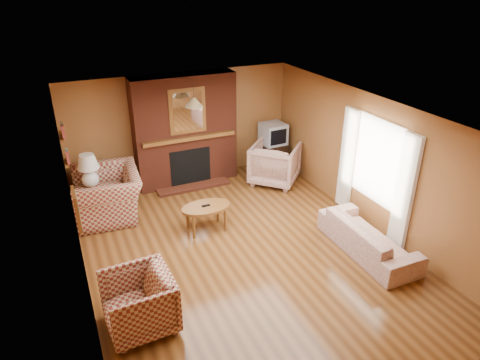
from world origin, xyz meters
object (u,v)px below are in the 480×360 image
fireplace (185,132)px  table_lamp (89,169)px  coffee_table (206,209)px  floral_sofa (368,237)px  floral_armchair (275,164)px  side_table (94,199)px  crt_tv (273,134)px  plaid_loveseat (108,194)px  plaid_armchair (139,303)px  tv_stand (272,156)px

fireplace → table_lamp: size_ratio=3.60×
fireplace → coffee_table: size_ratio=2.67×
fireplace → floral_sofa: size_ratio=1.26×
floral_sofa → floral_armchair: floral_armchair is taller
side_table → table_lamp: 0.64m
crt_tv → side_table: bearing=-175.3°
fireplace → table_lamp: fireplace is taller
plaid_loveseat → table_lamp: table_lamp is taller
plaid_armchair → tv_stand: size_ratio=1.36×
plaid_armchair → side_table: bearing=-179.9°
plaid_loveseat → side_table: size_ratio=2.59×
fireplace → coffee_table: (-0.32, -2.09, -0.76)m
crt_tv → tv_stand: bearing=90.0°
plaid_armchair → side_table: 3.46m
fireplace → coffee_table: bearing=-98.8°
fireplace → side_table: size_ratio=4.48×
tv_stand → crt_tv: size_ratio=1.17×
table_lamp → tv_stand: bearing=4.8°
side_table → crt_tv: 4.21m
floral_sofa → table_lamp: size_ratio=2.86×
table_lamp → crt_tv: size_ratio=1.20×
plaid_armchair → table_lamp: (-0.15, 3.45, 0.51)m
fireplace → tv_stand: bearing=-5.1°
plaid_loveseat → coffee_table: (1.53, -1.28, -0.02)m
table_lamp → tv_stand: 4.21m
fireplace → plaid_loveseat: (-1.85, -0.81, -0.73)m
fireplace → crt_tv: bearing=-5.3°
floral_armchair → table_lamp: size_ratio=1.49×
floral_sofa → tv_stand: (0.15, 3.66, 0.05)m
tv_stand → floral_armchair: bearing=-112.6°
floral_armchair → tv_stand: (0.30, 0.66, -0.13)m
side_table → floral_sofa: bearing=-39.6°
plaid_loveseat → side_table: bearing=-133.3°
floral_sofa → crt_tv: size_ratio=3.44×
coffee_table → crt_tv: bearing=38.6°
floral_sofa → tv_stand: 3.67m
fireplace → floral_armchair: bearing=-25.8°
plaid_loveseat → floral_sofa: (3.75, -3.04, -0.17)m
side_table → crt_tv: (4.15, 0.34, 0.63)m
plaid_armchair → tv_stand: plaid_armchair is taller
plaid_loveseat → floral_sofa: size_ratio=0.73×
coffee_table → crt_tv: crt_tv is taller
crt_tv → floral_sofa: bearing=-92.3°
plaid_loveseat → side_table: (-0.25, 0.27, -0.18)m
side_table → floral_armchair: bearing=-4.7°
plaid_armchair → plaid_loveseat: bearing=175.8°
fireplace → floral_sofa: (1.90, -3.85, -0.90)m
floral_armchair → table_lamp: 3.89m
crt_tv → floral_armchair: bearing=-114.3°
floral_sofa → side_table: floral_sofa is taller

